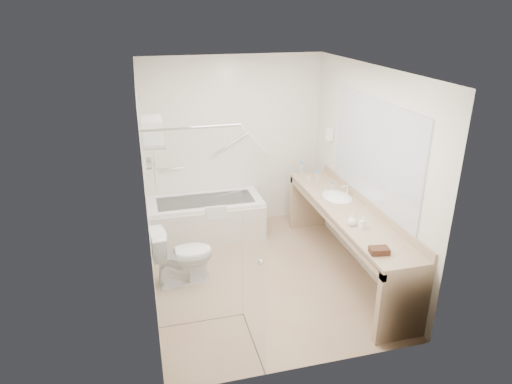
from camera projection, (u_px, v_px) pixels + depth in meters
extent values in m
plane|color=#9F8162|center=(262.00, 275.00, 5.67)|extent=(3.20, 3.20, 0.00)
cube|color=silver|center=(263.00, 69.00, 4.72)|extent=(2.60, 3.20, 0.10)
cube|color=silver|center=(234.00, 143.00, 6.63)|extent=(2.60, 0.10, 2.50)
cube|color=silver|center=(313.00, 249.00, 3.76)|extent=(2.60, 0.10, 2.50)
cube|color=silver|center=(146.00, 192.00, 4.90)|extent=(0.10, 3.20, 2.50)
cube|color=silver|center=(366.00, 172.00, 5.49)|extent=(0.10, 3.20, 2.50)
cube|color=white|center=(206.00, 218.00, 6.57)|extent=(1.60, 0.70, 0.55)
cube|color=beige|center=(210.00, 230.00, 6.26)|extent=(1.60, 0.02, 0.50)
cube|color=silver|center=(217.00, 213.00, 6.19)|extent=(0.28, 0.06, 0.18)
cylinder|color=silver|center=(169.00, 169.00, 6.49)|extent=(0.40, 0.03, 0.03)
cylinder|color=silver|center=(231.00, 144.00, 6.58)|extent=(0.53, 0.03, 0.33)
cube|color=silver|center=(197.00, 233.00, 4.45)|extent=(0.90, 0.01, 2.10)
cube|color=silver|center=(253.00, 250.00, 4.15)|extent=(0.02, 0.90, 2.10)
cylinder|color=silver|center=(191.00, 128.00, 4.05)|extent=(0.90, 0.02, 0.02)
sphere|color=silver|center=(261.00, 262.00, 4.04)|extent=(0.05, 0.05, 0.05)
cylinder|color=silver|center=(149.00, 163.00, 3.61)|extent=(0.04, 0.10, 0.10)
cube|color=silver|center=(153.00, 142.00, 5.07)|extent=(0.24, 0.55, 0.02)
cylinder|color=silver|center=(155.00, 161.00, 5.15)|extent=(0.02, 0.55, 0.02)
cube|color=silver|center=(156.00, 174.00, 5.21)|extent=(0.03, 0.42, 0.32)
cube|color=silver|center=(153.00, 137.00, 5.05)|extent=(0.22, 0.40, 0.08)
cube|color=silver|center=(152.00, 130.00, 5.01)|extent=(0.22, 0.40, 0.08)
cube|color=silver|center=(151.00, 122.00, 4.98)|extent=(0.22, 0.40, 0.08)
cube|color=tan|center=(348.00, 211.00, 5.46)|extent=(0.55, 2.70, 0.05)
cube|color=tan|center=(368.00, 203.00, 5.49)|extent=(0.03, 2.70, 0.10)
cube|color=tan|center=(328.00, 218.00, 5.42)|extent=(0.04, 2.70, 0.08)
cube|color=tan|center=(402.00, 305.00, 4.45)|extent=(0.55, 0.08, 0.80)
cube|color=tan|center=(308.00, 201.00, 6.79)|extent=(0.55, 0.08, 0.80)
ellipsoid|color=white|center=(337.00, 199.00, 5.83)|extent=(0.40, 0.52, 0.14)
cylinder|color=silver|center=(348.00, 190.00, 5.82)|extent=(0.03, 0.03, 0.14)
cube|color=silver|center=(374.00, 152.00, 5.24)|extent=(0.02, 2.00, 1.20)
cube|color=white|center=(329.00, 134.00, 6.35)|extent=(0.08, 0.10, 0.18)
imported|color=white|center=(183.00, 255.00, 5.42)|extent=(0.75, 0.46, 0.71)
cube|color=#49271A|center=(379.00, 251.00, 4.47)|extent=(0.20, 0.15, 0.06)
imported|color=white|center=(362.00, 226.00, 4.98)|extent=(0.08, 0.15, 0.06)
imported|color=white|center=(352.00, 221.00, 5.04)|extent=(0.14, 0.16, 0.10)
cylinder|color=silver|center=(317.00, 179.00, 6.15)|extent=(0.06, 0.06, 0.17)
cylinder|color=#2888E6|center=(317.00, 172.00, 6.11)|extent=(0.03, 0.03, 0.03)
cylinder|color=silver|center=(332.00, 189.00, 5.85)|extent=(0.05, 0.05, 0.15)
cylinder|color=#2888E6|center=(333.00, 183.00, 5.82)|extent=(0.03, 0.03, 0.02)
cylinder|color=silver|center=(301.00, 169.00, 6.50)|extent=(0.06, 0.06, 0.18)
cylinder|color=#2888E6|center=(302.00, 163.00, 6.46)|extent=(0.03, 0.03, 0.03)
cylinder|color=silver|center=(325.00, 194.00, 5.75)|extent=(0.09, 0.09, 0.10)
cylinder|color=silver|center=(309.00, 180.00, 6.24)|extent=(0.07, 0.07, 0.09)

